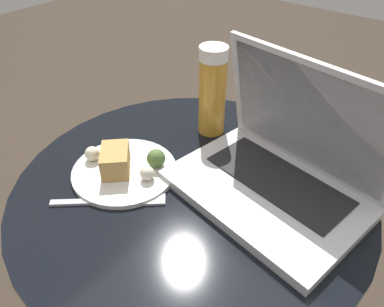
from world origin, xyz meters
name	(u,v)px	position (x,y,z in m)	size (l,w,h in m)	color
table	(192,239)	(0.00, 0.00, 0.39)	(0.64, 0.64, 0.54)	#9E9EA3
laptop	(279,167)	(0.12, 0.09, 0.59)	(0.36, 0.28, 0.23)	silver
beer_glass	(212,91)	(-0.08, 0.16, 0.63)	(0.06, 0.06, 0.19)	gold
snack_plate	(124,167)	(-0.12, -0.05, 0.55)	(0.19, 0.19, 0.05)	silver
fork	(117,201)	(-0.07, -0.11, 0.54)	(0.16, 0.14, 0.00)	#B2B2B7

